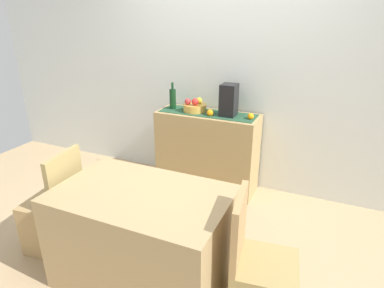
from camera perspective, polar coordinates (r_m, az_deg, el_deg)
The scene contains 15 objects.
ground_plane at distance 3.16m, azimuth -1.62°, elevation -15.31°, with size 6.40×6.40×0.02m, color tan.
room_wall_rear at distance 3.66m, azimuth 6.32°, elevation 13.11°, with size 6.40×0.06×2.70m, color silver.
sideboard_console at distance 3.71m, azimuth 2.63°, elevation -1.25°, with size 1.11×0.42×0.89m, color tan.
table_runner at distance 3.56m, azimuth 2.76°, elevation 5.38°, with size 1.04×0.32×0.01m, color #244B32.
fruit_bowl at distance 3.60m, azimuth 0.50°, elevation 6.31°, with size 0.25×0.25×0.08m, color gold.
apple_upper at distance 3.54m, azimuth 0.54°, elevation 7.32°, with size 0.08×0.08×0.08m, color red.
apple_right at distance 3.56m, azimuth -0.74°, elevation 7.36°, with size 0.07×0.07×0.07m, color #B13030.
apple_front at distance 3.62m, azimuth 1.25°, elevation 7.55°, with size 0.07×0.07×0.07m, color gold.
wine_bottle at distance 3.70m, azimuth -3.36°, elevation 7.85°, with size 0.07×0.07×0.30m.
coffee_maker at distance 3.44m, azimuth 6.40°, elevation 7.55°, with size 0.16×0.18×0.34m, color black.
orange_loose_end at distance 3.45m, azimuth 3.16°, elevation 5.43°, with size 0.07×0.07×0.07m, color orange.
orange_loose_mid at distance 3.39m, azimuth 10.14°, elevation 4.74°, with size 0.07×0.07×0.07m, color orange.
dining_table at distance 2.53m, azimuth -8.39°, elevation -15.61°, with size 1.22×0.77×0.74m, color tan.
chair_near_window at distance 3.08m, azimuth -22.58°, elevation -12.08°, with size 0.44×0.44×0.90m.
chair_by_corner at distance 2.34m, azimuth 11.88°, elevation -22.82°, with size 0.45×0.45×0.90m.
Camera 1 is at (1.10, -2.27, 1.90)m, focal length 30.75 mm.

